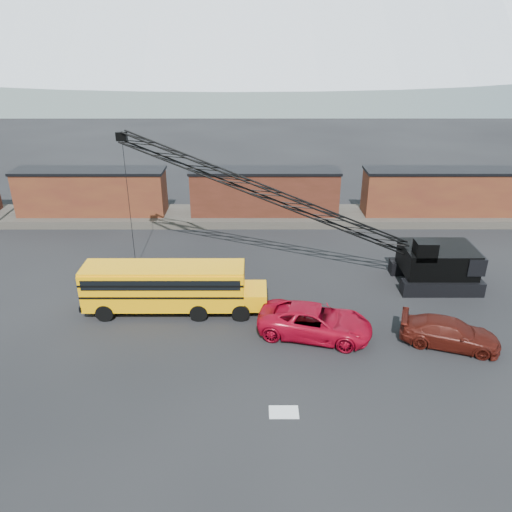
{
  "coord_description": "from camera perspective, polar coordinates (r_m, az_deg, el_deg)",
  "views": [
    {
      "loc": [
        -0.83,
        -22.33,
        16.54
      ],
      "look_at": [
        -0.81,
        7.21,
        3.0
      ],
      "focal_mm": 35.0,
      "sensor_mm": 36.0,
      "label": 1
    }
  ],
  "objects": [
    {
      "name": "gravel_berm",
      "position": [
        47.21,
        0.97,
        4.56
      ],
      "size": [
        120.0,
        5.0,
        0.7
      ],
      "primitive_type": "cube",
      "color": "#4C463F",
      "rests_on": "ground"
    },
    {
      "name": "crawler_crane",
      "position": [
        34.46,
        2.78,
        6.55
      ],
      "size": [
        24.97,
        5.17,
        10.39
      ],
      "color": "black",
      "rests_on": "ground"
    },
    {
      "name": "boxcar_west_near",
      "position": [
        48.84,
        -18.28,
        6.99
      ],
      "size": [
        13.7,
        3.1,
        4.17
      ],
      "color": "#4B1D15",
      "rests_on": "gravel_berm"
    },
    {
      "name": "school_bus",
      "position": [
        31.77,
        -9.79,
        -3.42
      ],
      "size": [
        11.65,
        2.65,
        3.19
      ],
      "color": "#F09E05",
      "rests_on": "ground"
    },
    {
      "name": "red_pickup",
      "position": [
        29.59,
        6.78,
        -7.44
      ],
      "size": [
        7.16,
        4.58,
        1.84
      ],
      "primitive_type": "imported",
      "rotation": [
        0.0,
        0.0,
        1.32
      ],
      "color": "#A4071F",
      "rests_on": "ground"
    },
    {
      "name": "boxcar_mid",
      "position": [
        46.43,
        0.99,
        7.36
      ],
      "size": [
        13.7,
        3.1,
        4.17
      ],
      "color": "#4B1F15",
      "rests_on": "gravel_berm"
    },
    {
      "name": "snow_patch",
      "position": [
        24.72,
        3.2,
        -17.39
      ],
      "size": [
        1.4,
        0.9,
        0.02
      ],
      "primitive_type": "cube",
      "color": "silver",
      "rests_on": "ground"
    },
    {
      "name": "boxcar_east_near",
      "position": [
        49.38,
        20.03,
        6.93
      ],
      "size": [
        13.7,
        3.1,
        4.17
      ],
      "color": "#4B1D15",
      "rests_on": "gravel_berm"
    },
    {
      "name": "ground",
      "position": [
        27.81,
        1.71,
        -11.89
      ],
      "size": [
        160.0,
        160.0,
        0.0
      ],
      "primitive_type": "plane",
      "color": "black",
      "rests_on": "ground"
    },
    {
      "name": "maroon_suv",
      "position": [
        30.64,
        21.28,
        -8.2
      ],
      "size": [
        5.87,
        3.81,
        1.58
      ],
      "primitive_type": "imported",
      "rotation": [
        0.0,
        0.0,
        1.25
      ],
      "color": "#42110B",
      "rests_on": "ground"
    }
  ]
}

